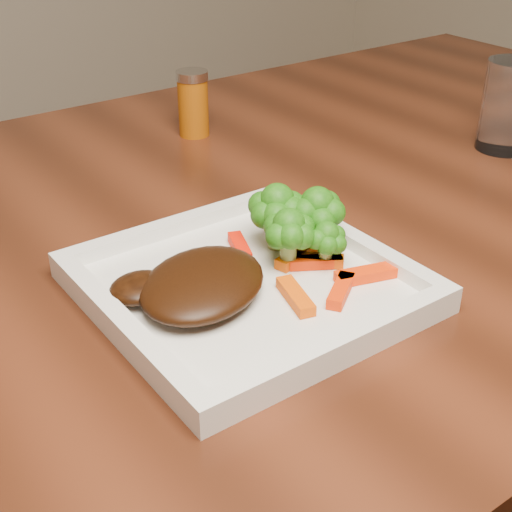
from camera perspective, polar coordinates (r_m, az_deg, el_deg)
dining_table at (r=1.07m, az=2.02°, el=-13.32°), size 1.60×0.90×0.75m
plate at (r=0.66m, az=-0.71°, el=-2.60°), size 0.27×0.27×0.01m
steak at (r=0.63m, az=-4.30°, el=-2.21°), size 0.16×0.15×0.03m
broccoli_0 at (r=0.69m, az=1.68°, el=3.27°), size 0.08×0.08×0.07m
broccoli_1 at (r=0.70m, az=4.87°, el=2.92°), size 0.08×0.08×0.06m
broccoli_2 at (r=0.67m, az=5.64°, el=1.37°), size 0.06×0.06×0.06m
broccoli_3 at (r=0.66m, az=2.62°, el=1.43°), size 0.07×0.07×0.06m
carrot_0 at (r=0.64m, az=6.79°, el=-2.77°), size 0.05×0.04×0.01m
carrot_1 at (r=0.66m, az=8.88°, el=-1.44°), size 0.06×0.03×0.01m
carrot_2 at (r=0.62m, az=3.17°, el=-3.22°), size 0.03×0.06×0.01m
carrot_3 at (r=0.74m, az=3.18°, el=2.42°), size 0.06×0.04×0.01m
carrot_4 at (r=0.70m, az=-1.30°, el=0.72°), size 0.03×0.05×0.01m
carrot_5 at (r=0.68m, az=4.80°, el=-0.50°), size 0.05×0.04×0.01m
carrot_6 at (r=0.69m, az=3.28°, el=0.03°), size 0.05×0.03×0.01m
spice_shaker at (r=1.03m, az=-5.05°, el=12.05°), size 0.05×0.05×0.09m
drinking_glass at (r=1.02m, az=19.63°, el=11.24°), size 0.09×0.09×0.12m
carrot_7 at (r=0.68m, az=4.84°, el=-0.33°), size 0.05×0.05×0.01m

